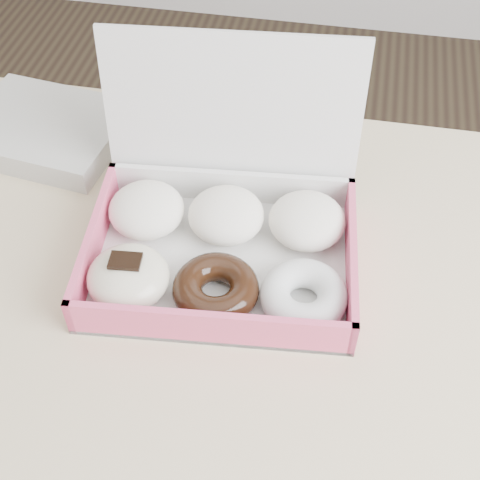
# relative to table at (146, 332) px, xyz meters

# --- Properties ---
(table) EXTENTS (1.20, 0.80, 0.75)m
(table) POSITION_rel_table_xyz_m (0.00, 0.00, 0.00)
(table) COLOR #D1B58A
(table) RESTS_ON ground
(donut_box) EXTENTS (0.35, 0.30, 0.24)m
(donut_box) POSITION_rel_table_xyz_m (0.08, 0.08, 0.12)
(donut_box) COLOR silver
(donut_box) RESTS_ON table
(newspapers) EXTENTS (0.25, 0.21, 0.04)m
(newspapers) POSITION_rel_table_xyz_m (-0.22, 0.26, 0.10)
(newspapers) COLOR beige
(newspapers) RESTS_ON table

